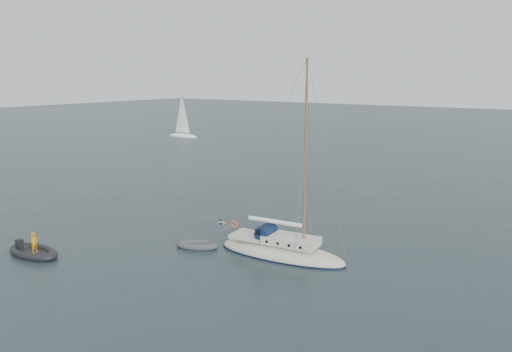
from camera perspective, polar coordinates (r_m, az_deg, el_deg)
The scene contains 5 objects.
ground at distance 30.93m, azimuth 3.06°, elevation -8.57°, with size 300.00×300.00×0.00m, color black.
sailboat at distance 29.88m, azimuth 2.93°, elevation -7.45°, with size 8.47×2.54×12.06m.
dinghy at distance 31.63m, azimuth -6.78°, elevation -7.85°, with size 2.71×1.22×0.39m.
rib at distance 32.99m, azimuth -24.12°, elevation -7.87°, with size 3.90×1.77×1.48m.
distant_yacht_a at distance 88.47m, azimuth -8.44°, elevation 6.76°, with size 6.26×3.34×8.30m.
Camera 1 is at (15.08, -24.84, 10.58)m, focal length 35.00 mm.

